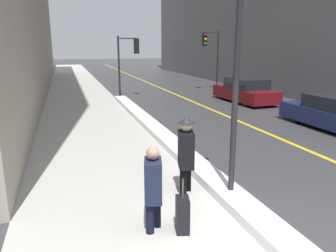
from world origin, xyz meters
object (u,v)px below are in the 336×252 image
(rolling_suitcase, at_px, (182,215))
(parked_car_maroon, at_px, (245,91))
(pedestrian_trailing, at_px, (153,185))
(pedestrian_in_fedora, at_px, (186,152))
(traffic_light_far, at_px, (210,47))
(lamp_post, at_px, (238,44))
(traffic_light_near, at_px, (130,53))

(rolling_suitcase, bearing_deg, parked_car_maroon, 159.79)
(pedestrian_trailing, bearing_deg, pedestrian_in_fedora, 154.06)
(traffic_light_far, bearing_deg, lamp_post, 60.00)
(traffic_light_near, bearing_deg, lamp_post, -93.57)
(lamp_post, distance_m, traffic_light_near, 14.42)
(parked_car_maroon, height_order, rolling_suitcase, parked_car_maroon)
(pedestrian_in_fedora, xyz_separation_m, parked_car_maroon, (7.29, 9.99, -0.29))
(lamp_post, xyz_separation_m, rolling_suitcase, (-1.36, -0.84, -2.81))
(lamp_post, height_order, parked_car_maroon, lamp_post)
(rolling_suitcase, bearing_deg, pedestrian_in_fedora, 172.02)
(lamp_post, height_order, traffic_light_near, lamp_post)
(traffic_light_near, xyz_separation_m, parked_car_maroon, (5.74, -3.84, -2.03))
(pedestrian_trailing, xyz_separation_m, pedestrian_in_fedora, (1.04, 1.22, 0.09))
(traffic_light_near, height_order, rolling_suitcase, traffic_light_near)
(lamp_post, bearing_deg, rolling_suitcase, -148.23)
(lamp_post, xyz_separation_m, pedestrian_trailing, (-1.82, -0.66, -2.29))
(pedestrian_in_fedora, relative_size, rolling_suitcase, 1.78)
(rolling_suitcase, bearing_deg, traffic_light_near, -173.55)
(lamp_post, bearing_deg, pedestrian_in_fedora, 144.55)
(pedestrian_trailing, relative_size, rolling_suitcase, 1.57)
(pedestrian_trailing, bearing_deg, traffic_light_near, -175.34)
(pedestrian_trailing, height_order, pedestrian_in_fedora, pedestrian_in_fedora)
(traffic_light_near, distance_m, pedestrian_in_fedora, 14.03)
(lamp_post, distance_m, pedestrian_trailing, 3.00)
(rolling_suitcase, bearing_deg, lamp_post, 136.19)
(traffic_light_near, height_order, pedestrian_in_fedora, traffic_light_near)
(traffic_light_far, bearing_deg, traffic_light_near, 7.61)
(pedestrian_trailing, distance_m, pedestrian_in_fedora, 1.60)
(lamp_post, bearing_deg, parked_car_maroon, 58.34)
(pedestrian_in_fedora, distance_m, rolling_suitcase, 1.64)
(lamp_post, bearing_deg, pedestrian_trailing, -160.07)
(lamp_post, distance_m, rolling_suitcase, 3.24)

